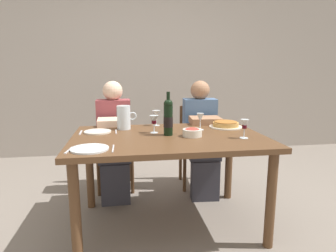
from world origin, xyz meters
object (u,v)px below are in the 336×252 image
object	(u,v)px
wine_glass_right_diner	(244,125)
diner_right	(201,134)
dinner_plate_right_setting	(90,149)
diner_left	(114,136)
water_pitcher	(124,119)
wine_glass_left_diner	(200,118)
salad_bowl	(192,132)
chair_right	(197,140)
baked_tart	(226,124)
wine_glass_spare	(154,120)
dining_table	(169,147)
wine_bottle	(169,117)
dinner_plate_left_setting	(98,132)
wine_glass_centre	(156,115)
chair_left	(115,142)

from	to	relation	value
wine_glass_right_diner	diner_right	bearing A→B (deg)	97.65
dinner_plate_right_setting	diner_right	world-z (taller)	diner_right
diner_left	water_pitcher	bearing A→B (deg)	104.03
wine_glass_left_diner	wine_glass_right_diner	distance (m)	0.43
salad_bowl	diner_left	size ratio (longest dim) A/B	0.13
chair_right	baked_tart	bearing A→B (deg)	103.49
wine_glass_right_diner	dinner_plate_right_setting	world-z (taller)	wine_glass_right_diner
wine_glass_spare	dining_table	bearing A→B (deg)	-48.60
wine_bottle	wine_glass_left_diner	size ratio (longest dim) A/B	2.36
dinner_plate_right_setting	diner_right	bearing A→B (deg)	43.55
dinner_plate_left_setting	dinner_plate_right_setting	world-z (taller)	same
dining_table	baked_tart	distance (m)	0.63
baked_tart	wine_glass_centre	distance (m)	0.64
dining_table	chair_left	size ratio (longest dim) A/B	1.72
chair_right	dinner_plate_left_setting	bearing A→B (deg)	36.80
wine_glass_left_diner	baked_tart	bearing A→B (deg)	16.88
salad_bowl	wine_glass_spare	world-z (taller)	wine_glass_spare
wine_glass_left_diner	dinner_plate_right_setting	distance (m)	1.01
dining_table	wine_bottle	world-z (taller)	wine_bottle
diner_right	dinner_plate_right_setting	bearing A→B (deg)	47.27
wine_bottle	chair_right	distance (m)	1.05
salad_bowl	diner_left	world-z (taller)	diner_left
dinner_plate_right_setting	wine_glass_right_diner	bearing A→B (deg)	7.77
diner_left	chair_right	bearing A→B (deg)	-169.51
wine_bottle	dinner_plate_right_setting	distance (m)	0.68
water_pitcher	dinner_plate_right_setting	xyz separation A→B (m)	(-0.22, -0.64, -0.08)
wine_glass_left_diner	diner_right	size ratio (longest dim) A/B	0.13
wine_bottle	diner_left	size ratio (longest dim) A/B	0.30
wine_glass_left_diner	wine_glass_spare	world-z (taller)	same
wine_glass_right_diner	chair_left	distance (m)	1.53
dinner_plate_left_setting	chair_right	xyz separation A→B (m)	(1.02, 0.66, -0.27)
water_pitcher	wine_glass_right_diner	world-z (taller)	water_pitcher
dining_table	dinner_plate_left_setting	size ratio (longest dim) A/B	6.80
baked_tart	diner_right	distance (m)	0.43
wine_glass_right_diner	chair_left	world-z (taller)	wine_glass_right_diner
wine_glass_centre	dining_table	bearing A→B (deg)	-83.50
diner_right	water_pitcher	bearing A→B (deg)	26.02
water_pitcher	wine_glass_centre	world-z (taller)	water_pitcher
salad_bowl	chair_left	size ratio (longest dim) A/B	0.17
water_pitcher	wine_glass_right_diner	distance (m)	1.02
dining_table	diner_right	size ratio (longest dim) A/B	1.29
chair_left	diner_left	world-z (taller)	diner_left
dining_table	dinner_plate_right_setting	size ratio (longest dim) A/B	6.07
wine_glass_centre	wine_glass_spare	world-z (taller)	wine_glass_spare
baked_tart	wine_glass_left_diner	bearing A→B (deg)	-163.12
chair_left	diner_right	world-z (taller)	diner_right
diner_left	wine_glass_spare	bearing A→B (deg)	120.06
water_pitcher	wine_glass_spare	distance (m)	0.31
dinner_plate_left_setting	chair_left	bearing A→B (deg)	81.08
salad_bowl	wine_glass_right_diner	size ratio (longest dim) A/B	1.04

